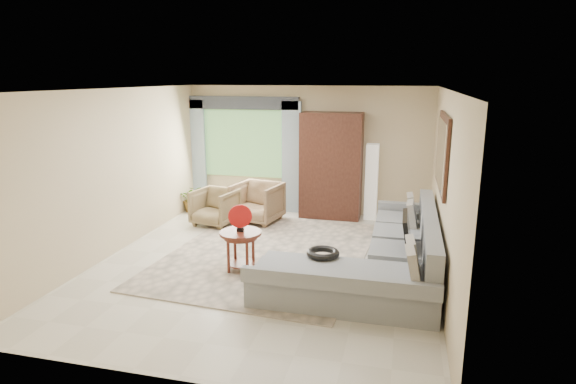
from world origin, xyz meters
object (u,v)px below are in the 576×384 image
(sectional_sofa, at_px, (386,260))
(armchair_right, at_px, (257,203))
(coffee_table, at_px, (241,251))
(tv_screen, at_px, (407,232))
(floor_lamp, at_px, (371,182))
(armchair_left, at_px, (215,207))
(armoire, at_px, (331,166))
(potted_plant, at_px, (192,199))

(sectional_sofa, distance_m, armchair_right, 3.37)
(coffee_table, distance_m, armchair_right, 2.46)
(armchair_right, bearing_deg, tv_screen, -26.38)
(sectional_sofa, height_order, floor_lamp, floor_lamp)
(sectional_sofa, relative_size, armchair_right, 4.04)
(armchair_left, bearing_deg, armoire, 38.61)
(potted_plant, height_order, floor_lamp, floor_lamp)
(sectional_sofa, xyz_separation_m, tv_screen, (0.27, -0.01, 0.44))
(sectional_sofa, xyz_separation_m, floor_lamp, (-0.43, 2.96, 0.47))
(sectional_sofa, relative_size, floor_lamp, 2.31)
(floor_lamp, bearing_deg, sectional_sofa, -81.67)
(armchair_left, bearing_deg, coffee_table, -47.43)
(tv_screen, bearing_deg, armchair_right, 142.01)
(coffee_table, distance_m, armchair_left, 2.39)
(sectional_sofa, bearing_deg, coffee_table, -174.22)
(armchair_right, bearing_deg, potted_plant, 177.50)
(armoire, bearing_deg, armchair_right, -152.08)
(potted_plant, height_order, armoire, armoire)
(armchair_left, distance_m, armchair_right, 0.82)
(armchair_right, xyz_separation_m, potted_plant, (-1.55, 0.39, -0.11))
(coffee_table, height_order, floor_lamp, floor_lamp)
(armoire, relative_size, floor_lamp, 1.40)
(potted_plant, bearing_deg, armoire, 6.19)
(tv_screen, relative_size, coffee_table, 1.22)
(tv_screen, bearing_deg, floor_lamp, 103.26)
(tv_screen, height_order, floor_lamp, floor_lamp)
(sectional_sofa, bearing_deg, armchair_right, 139.39)
(tv_screen, bearing_deg, sectional_sofa, 177.29)
(sectional_sofa, bearing_deg, potted_plant, 147.86)
(potted_plant, distance_m, floor_lamp, 3.73)
(armchair_left, distance_m, armoire, 2.42)
(armchair_right, relative_size, floor_lamp, 0.57)
(armoire, height_order, floor_lamp, armoire)
(armoire, bearing_deg, floor_lamp, 4.29)
(sectional_sofa, height_order, potted_plant, sectional_sofa)
(armoire, bearing_deg, sectional_sofa, -66.94)
(sectional_sofa, relative_size, potted_plant, 6.19)
(potted_plant, bearing_deg, armchair_right, -14.11)
(sectional_sofa, relative_size, armchair_left, 4.54)
(tv_screen, xyz_separation_m, floor_lamp, (-0.70, 2.97, 0.03))
(coffee_table, height_order, potted_plant, coffee_table)
(coffee_table, xyz_separation_m, armchair_right, (-0.50, 2.40, 0.07))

